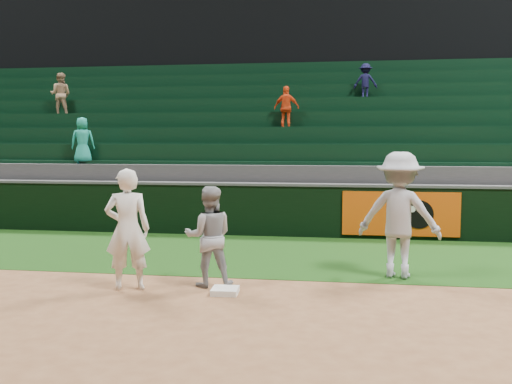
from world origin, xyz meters
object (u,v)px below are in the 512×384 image
base_coach (399,215)px  baserunner (209,236)px  first_baseman (128,229)px  first_base (225,291)px

base_coach → baserunner: bearing=30.7°
first_baseman → base_coach: 4.35m
first_baseman → base_coach: base_coach is taller
first_baseman → base_coach: (4.12, 1.38, 0.12)m
first_base → baserunner: baserunner is taller
base_coach → first_baseman: bearing=30.4°
baserunner → base_coach: (2.95, 1.01, 0.26)m
first_base → first_baseman: first_baseman is taller
first_base → first_baseman: 1.74m
first_base → base_coach: (2.62, 1.42, 1.00)m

